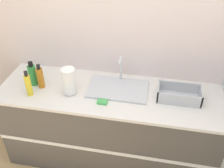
{
  "coord_description": "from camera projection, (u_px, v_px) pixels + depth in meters",
  "views": [
    {
      "loc": [
        0.39,
        -1.58,
        2.39
      ],
      "look_at": [
        0.03,
        0.3,
        1.01
      ],
      "focal_mm": 42.0,
      "sensor_mm": 36.0,
      "label": 1
    }
  ],
  "objects": [
    {
      "name": "counter_cabinet",
      "position": [
        110.0,
        126.0,
        2.72
      ],
      "size": [
        2.12,
        0.68,
        0.89
      ],
      "color": "#514C47",
      "rests_on": "ground_plane"
    },
    {
      "name": "sink",
      "position": [
        118.0,
        88.0,
        2.48
      ],
      "size": [
        0.56,
        0.36,
        0.28
      ],
      "color": "silver",
      "rests_on": "counter_cabinet"
    },
    {
      "name": "paper_towel_roll",
      "position": [
        69.0,
        81.0,
        2.37
      ],
      "size": [
        0.13,
        0.13,
        0.26
      ],
      "color": "#4C4C51",
      "rests_on": "counter_cabinet"
    },
    {
      "name": "sponge",
      "position": [
        102.0,
        102.0,
        2.32
      ],
      "size": [
        0.09,
        0.06,
        0.02
      ],
      "color": "#4CB259",
      "rests_on": "counter_cabinet"
    },
    {
      "name": "bottle_yellow",
      "position": [
        28.0,
        85.0,
        2.36
      ],
      "size": [
        0.06,
        0.06,
        0.25
      ],
      "color": "yellow",
      "rests_on": "counter_cabinet"
    },
    {
      "name": "bottle_green",
      "position": [
        33.0,
        75.0,
        2.5
      ],
      "size": [
        0.08,
        0.08,
        0.25
      ],
      "color": "#2D8C3D",
      "rests_on": "counter_cabinet"
    },
    {
      "name": "dish_rack",
      "position": [
        179.0,
        95.0,
        2.35
      ],
      "size": [
        0.39,
        0.21,
        0.12
      ],
      "color": "#B7BABF",
      "rests_on": "counter_cabinet"
    },
    {
      "name": "wall_back",
      "position": [
        117.0,
        36.0,
        2.5
      ],
      "size": [
        4.5,
        0.06,
        2.6
      ],
      "color": "silver",
      "rests_on": "ground_plane"
    },
    {
      "name": "bottle_amber",
      "position": [
        40.0,
        77.0,
        2.46
      ],
      "size": [
        0.06,
        0.06,
        0.25
      ],
      "color": "#B26B19",
      "rests_on": "counter_cabinet"
    }
  ]
}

